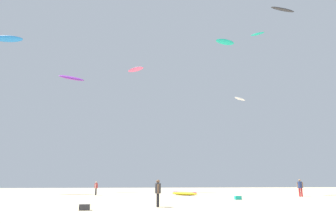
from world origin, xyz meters
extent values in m
plane|color=#C6B28C|center=(0.00, 0.00, 0.00)|extent=(120.00, 120.00, 0.00)
cylinder|color=black|center=(-2.24, 4.79, 0.41)|extent=(0.15, 0.15, 0.82)
cylinder|color=black|center=(-2.24, 4.60, 0.41)|extent=(0.15, 0.15, 0.82)
cylinder|color=#2D2D33|center=(-2.24, 4.70, 1.13)|extent=(0.38, 0.38, 0.62)
cylinder|color=brown|center=(-2.24, 4.92, 1.11)|extent=(0.11, 0.11, 0.57)
cylinder|color=brown|center=(-2.24, 4.47, 1.11)|extent=(0.11, 0.11, 0.57)
sphere|color=brown|center=(-2.24, 4.70, 1.56)|extent=(0.22, 0.22, 0.22)
cylinder|color=#B21E23|center=(13.61, 15.56, 0.44)|extent=(0.16, 0.16, 0.88)
cylinder|color=#B21E23|center=(13.77, 15.44, 0.44)|extent=(0.16, 0.16, 0.88)
cylinder|color=navy|center=(13.69, 15.50, 1.20)|extent=(0.40, 0.40, 0.66)
cylinder|color=#936B4C|center=(13.50, 15.63, 1.18)|extent=(0.12, 0.12, 0.60)
cylinder|color=#936B4C|center=(13.89, 15.37, 1.18)|extent=(0.12, 0.12, 0.60)
sphere|color=#936B4C|center=(13.69, 15.50, 1.66)|extent=(0.24, 0.24, 0.24)
cylinder|color=#2D2D33|center=(-7.83, 21.65, 0.38)|extent=(0.14, 0.14, 0.76)
cylinder|color=#2D2D33|center=(-7.85, 21.48, 0.38)|extent=(0.14, 0.14, 0.76)
cylinder|color=#B21E23|center=(-7.84, 21.56, 1.05)|extent=(0.35, 0.35, 0.57)
cylinder|color=beige|center=(-7.82, 21.77, 1.02)|extent=(0.10, 0.10, 0.52)
cylinder|color=beige|center=(-7.86, 21.36, 1.02)|extent=(0.10, 0.10, 0.52)
sphere|color=beige|center=(-7.84, 21.56, 1.44)|extent=(0.21, 0.21, 0.21)
ellipsoid|color=yellow|center=(2.21, 19.96, 0.19)|extent=(3.12, 3.23, 0.44)
cylinder|color=#E5598C|center=(2.21, 19.96, 0.35)|extent=(2.31, 2.44, 0.15)
cube|color=#19B29E|center=(5.40, 11.39, 0.16)|extent=(0.56, 0.36, 0.32)
cube|color=#2D2D33|center=(-6.47, 3.12, 0.16)|extent=(0.56, 0.36, 0.32)
ellipsoid|color=#E5598C|center=(-3.55, 30.43, 18.94)|extent=(2.97, 2.82, 0.60)
cylinder|color=#19B29E|center=(-3.55, 30.43, 19.08)|extent=(2.24, 2.06, 0.14)
ellipsoid|color=white|center=(17.83, 41.60, 17.89)|extent=(3.46, 3.05, 0.46)
ellipsoid|color=blue|center=(-21.83, 26.87, 21.32)|extent=(4.33, 1.58, 0.83)
ellipsoid|color=#19B29E|center=(15.35, 26.28, 24.20)|extent=(2.02, 1.81, 0.26)
ellipsoid|color=#19B29E|center=(8.34, 21.46, 20.03)|extent=(2.92, 1.45, 0.71)
ellipsoid|color=#2D2D33|center=(15.35, 18.39, 23.61)|extent=(3.78, 1.77, 0.77)
ellipsoid|color=purple|center=(-13.91, 33.25, 18.03)|extent=(4.23, 2.84, 1.02)
camera|label=1|loc=(-4.02, -14.63, 1.58)|focal=31.91mm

